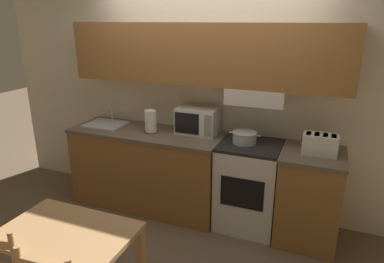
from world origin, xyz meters
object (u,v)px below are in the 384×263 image
toaster (320,144)px  stove_range (248,185)px  paper_towel_roll (151,121)px  microwave (198,121)px  sink_basin (106,124)px  cooking_pot (245,137)px  dining_table (68,249)px

toaster → stove_range: bearing=177.3°
toaster → paper_towel_roll: bearing=-179.7°
microwave → sink_basin: microwave is taller
stove_range → toaster: 0.87m
cooking_pot → toaster: size_ratio=1.02×
cooking_pot → toaster: bearing=-3.0°
toaster → paper_towel_roll: paper_towel_roll is taller
stove_range → paper_towel_roll: size_ratio=3.70×
cooking_pot → sink_basin: bearing=-179.2°
microwave → paper_towel_roll: size_ratio=1.76×
microwave → toaster: 1.30m
sink_basin → dining_table: sink_basin is taller
microwave → paper_towel_roll: 0.53m
stove_range → dining_table: 1.95m
stove_range → cooking_pot: (-0.07, 0.01, 0.53)m
stove_range → paper_towel_roll: (-1.13, -0.04, 0.59)m
stove_range → microwave: microwave is taller
sink_basin → dining_table: 1.95m
stove_range → microwave: 0.89m
toaster → dining_table: (-1.54, -1.70, -0.40)m
sink_basin → paper_towel_roll: size_ratio=1.79×
toaster → dining_table: bearing=-132.3°
microwave → sink_basin: bearing=-173.0°
stove_range → sink_basin: (-1.76, -0.02, 0.49)m
sink_basin → stove_range: bearing=0.6°
toaster → sink_basin: (-2.41, 0.01, -0.08)m
toaster → microwave: bearing=173.3°
cooking_pot → dining_table: size_ratio=0.36×
dining_table → sink_basin: bearing=117.1°
cooking_pot → paper_towel_roll: 1.06m
microwave → toaster: size_ratio=1.37×
sink_basin → paper_towel_roll: (0.62, -0.02, 0.11)m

